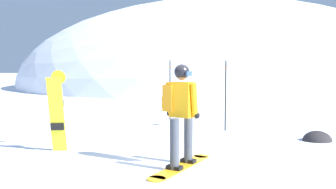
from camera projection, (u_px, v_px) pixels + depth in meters
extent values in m
plane|color=white|center=(173.00, 167.00, 5.80)|extent=(300.00, 300.00, 0.00)
ellipsoid|color=white|center=(218.00, 86.00, 34.49)|extent=(37.50, 33.75, 16.09)
cube|color=orange|center=(182.00, 166.00, 5.80)|extent=(1.09, 1.46, 0.02)
cylinder|color=orange|center=(202.00, 156.00, 6.47)|extent=(0.28, 0.28, 0.02)
cylinder|color=orange|center=(156.00, 179.00, 5.13)|extent=(0.28, 0.28, 0.02)
cube|color=black|center=(188.00, 161.00, 6.00)|extent=(0.29, 0.26, 0.06)
cube|color=black|center=(174.00, 167.00, 5.59)|extent=(0.29, 0.26, 0.06)
cylinder|color=#3D424C|center=(188.00, 139.00, 5.98)|extent=(0.15, 0.15, 0.82)
cylinder|color=#3D424C|center=(174.00, 144.00, 5.56)|extent=(0.15, 0.15, 0.82)
cube|color=#F4A314|center=(182.00, 99.00, 5.72)|extent=(0.42, 0.38, 0.58)
cylinder|color=#F4A314|center=(170.00, 99.00, 5.84)|extent=(0.18, 0.20, 0.57)
cylinder|color=#F4A314|center=(194.00, 100.00, 5.60)|extent=(0.18, 0.20, 0.57)
sphere|color=black|center=(170.00, 113.00, 5.90)|extent=(0.11, 0.11, 0.11)
sphere|color=black|center=(196.00, 115.00, 5.64)|extent=(0.11, 0.11, 0.11)
cube|color=orange|center=(171.00, 98.00, 5.82)|extent=(0.30, 0.33, 0.44)
cube|color=orange|center=(166.00, 102.00, 5.88)|extent=(0.16, 0.20, 0.20)
sphere|color=#9E7051|center=(182.00, 74.00, 5.69)|extent=(0.21, 0.21, 0.21)
sphere|color=black|center=(182.00, 72.00, 5.69)|extent=(0.25, 0.25, 0.25)
cube|color=navy|center=(189.00, 74.00, 5.62)|extent=(0.12, 0.16, 0.08)
cube|color=yellow|center=(57.00, 115.00, 6.75)|extent=(0.28, 0.39, 1.48)
cylinder|color=yellow|center=(58.00, 77.00, 6.88)|extent=(0.28, 0.09, 0.28)
cube|color=black|center=(57.00, 104.00, 6.76)|extent=(0.25, 0.10, 0.15)
cube|color=black|center=(57.00, 126.00, 6.79)|extent=(0.25, 0.10, 0.15)
cylinder|color=black|center=(170.00, 90.00, 11.31)|extent=(0.04, 0.04, 1.90)
cylinder|color=orange|center=(170.00, 67.00, 11.25)|extent=(0.20, 0.20, 0.02)
cone|color=black|center=(170.00, 60.00, 11.23)|extent=(0.04, 0.04, 0.08)
cylinder|color=black|center=(226.00, 96.00, 9.22)|extent=(0.04, 0.04, 1.83)
cylinder|color=orange|center=(226.00, 69.00, 9.16)|extent=(0.20, 0.20, 0.02)
cone|color=black|center=(226.00, 60.00, 9.15)|extent=(0.04, 0.04, 0.08)
ellipsoid|color=#282628|center=(317.00, 141.00, 7.94)|extent=(0.66, 0.56, 0.46)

